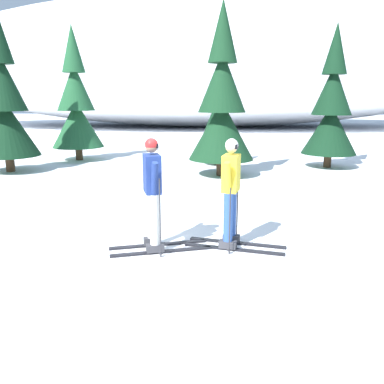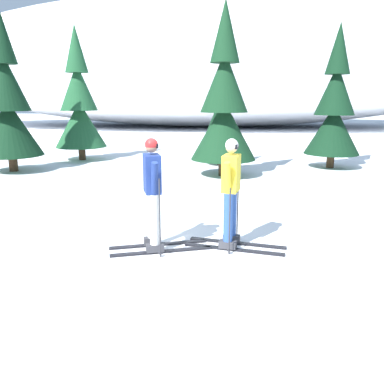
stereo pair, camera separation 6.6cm
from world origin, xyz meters
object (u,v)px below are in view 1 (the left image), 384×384
Objects in this scene: pine_tree_center_left at (76,105)px; pine_tree_far_right at (331,109)px; skier_navy_jacket at (153,192)px; pine_tree_far_left at (4,104)px; pine_tree_center at (218,126)px; pine_tree_center_right at (222,105)px; skier_yellow_jacket at (231,192)px.

pine_tree_far_right is (9.55, -1.08, -0.11)m from pine_tree_center_left.
pine_tree_center_left is (-4.71, 9.54, 1.21)m from skier_navy_jacket.
skier_navy_jacket is at bearing -47.92° from pine_tree_far_left.
pine_tree_far_left is 7.31m from pine_tree_center.
pine_tree_center_right is (0.16, -2.24, 0.79)m from pine_tree_center.
pine_tree_center_right reaches higher than pine_tree_far_right.
pine_tree_center_right is (7.12, -0.17, -0.02)m from pine_tree_far_left.
skier_navy_jacket is 0.35× the size of pine_tree_center_left.
pine_tree_far_left is 3.12m from pine_tree_center_left.
pine_tree_center_left is at bearing 172.56° from pine_tree_center.
pine_tree_far_left is at bearing -163.45° from pine_tree_center.
skier_navy_jacket is at bearing -119.75° from pine_tree_far_right.
pine_tree_far_right is at bearing 8.96° from pine_tree_far_left.
skier_yellow_jacket is 0.34× the size of pine_tree_far_left.
pine_tree_far_right is at bearing 26.39° from pine_tree_center_right.
pine_tree_center_right reaches higher than pine_tree_center_left.
skier_yellow_jacket is at bearing -41.60° from pine_tree_far_left.
pine_tree_center_left reaches higher than pine_tree_center.
pine_tree_far_left is at bearing 132.08° from skier_navy_jacket.
pine_tree_center_right reaches higher than skier_navy_jacket.
pine_tree_far_right is (3.81, 1.89, -0.16)m from pine_tree_center_right.
pine_tree_far_right reaches higher than skier_navy_jacket.
pine_tree_center_right is (1.03, 6.58, 1.26)m from skier_navy_jacket.
skier_navy_jacket is 0.34× the size of pine_tree_far_left.
pine_tree_center_left is at bearing 152.66° from pine_tree_center_right.
pine_tree_far_left is (-6.09, 6.75, 1.28)m from skier_navy_jacket.
skier_yellow_jacket is 1.26m from skier_navy_jacket.
pine_tree_far_right is at bearing -6.42° from pine_tree_center_left.
skier_navy_jacket is at bearing -169.01° from skier_yellow_jacket.
pine_tree_far_left reaches higher than pine_tree_center_left.
pine_tree_center is at bearing 92.44° from skier_yellow_jacket.
pine_tree_center_left is at bearing 63.74° from pine_tree_far_left.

